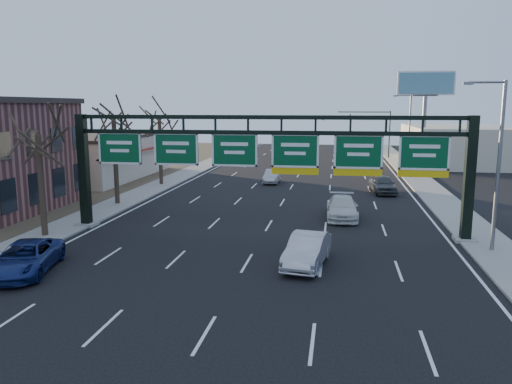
% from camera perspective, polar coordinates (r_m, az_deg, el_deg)
% --- Properties ---
extents(ground, '(160.00, 160.00, 0.00)m').
position_cam_1_polar(ground, '(23.21, -1.97, -9.61)').
color(ground, black).
rests_on(ground, ground).
extents(sidewalk_left, '(3.00, 120.00, 0.12)m').
position_cam_1_polar(sidewalk_left, '(45.50, -12.91, -0.11)').
color(sidewalk_left, gray).
rests_on(sidewalk_left, ground).
extents(sidewalk_right, '(3.00, 120.00, 0.12)m').
position_cam_1_polar(sidewalk_right, '(43.00, 20.55, -1.06)').
color(sidewalk_right, gray).
rests_on(sidewalk_right, ground).
extents(dirt_strip_left, '(21.00, 120.00, 0.06)m').
position_cam_1_polar(dirt_strip_left, '(51.36, -25.62, 0.25)').
color(dirt_strip_left, '#473D2B').
rests_on(dirt_strip_left, ground).
extents(lane_markings, '(21.60, 120.00, 0.01)m').
position_cam_1_polar(lane_markings, '(42.39, 3.33, -0.67)').
color(lane_markings, white).
rests_on(lane_markings, ground).
extents(sign_gantry, '(24.60, 1.20, 7.20)m').
position_cam_1_polar(sign_gantry, '(29.91, 1.29, 3.90)').
color(sign_gantry, black).
rests_on(sign_gantry, ground).
extents(cream_strip, '(10.90, 18.40, 4.70)m').
position_cam_1_polar(cream_strip, '(56.92, -17.70, 3.97)').
color(cream_strip, '#B9B399').
rests_on(cream_strip, ground).
extents(building_right_distant, '(12.00, 20.00, 5.00)m').
position_cam_1_polar(building_right_distant, '(73.34, 21.75, 5.06)').
color(building_right_distant, '#B9B399').
rests_on(building_right_distant, ground).
extents(tree_gantry, '(3.60, 3.60, 8.48)m').
position_cam_1_polar(tree_gantry, '(31.52, -23.81, 7.90)').
color(tree_gantry, '#31241B').
rests_on(tree_gantry, sidewalk_left).
extents(tree_mid, '(3.60, 3.60, 9.24)m').
position_cam_1_polar(tree_mid, '(40.28, -16.05, 9.65)').
color(tree_mid, '#31241B').
rests_on(tree_mid, sidewalk_left).
extents(tree_far, '(3.60, 3.60, 8.86)m').
position_cam_1_polar(tree_far, '(49.51, -11.04, 9.38)').
color(tree_far, '#31241B').
rests_on(tree_far, sidewalk_left).
extents(streetlight_near, '(2.15, 0.22, 9.00)m').
position_cam_1_polar(streetlight_near, '(28.76, 25.80, 3.59)').
color(streetlight_near, slate).
rests_on(streetlight_near, sidewalk_right).
extents(streetlight_far, '(2.15, 0.22, 9.00)m').
position_cam_1_polar(streetlight_far, '(62.05, 17.01, 6.97)').
color(streetlight_far, slate).
rests_on(streetlight_far, sidewalk_right).
extents(billboard_right, '(7.00, 0.50, 12.00)m').
position_cam_1_polar(billboard_right, '(67.30, 18.80, 10.46)').
color(billboard_right, slate).
rests_on(billboard_right, ground).
extents(traffic_signal_mast, '(10.16, 0.54, 7.00)m').
position_cam_1_polar(traffic_signal_mast, '(76.50, 10.47, 8.01)').
color(traffic_signal_mast, black).
rests_on(traffic_signal_mast, ground).
extents(car_blue_suv, '(3.53, 5.59, 1.44)m').
position_cam_1_polar(car_blue_suv, '(25.82, -24.90, -6.85)').
color(car_blue_suv, navy).
rests_on(car_blue_suv, ground).
extents(car_silver_sedan, '(2.30, 4.87, 1.54)m').
position_cam_1_polar(car_silver_sedan, '(24.62, 5.87, -6.62)').
color(car_silver_sedan, '#B4B4B9').
rests_on(car_silver_sedan, ground).
extents(car_white_wagon, '(2.19, 5.19, 1.50)m').
position_cam_1_polar(car_white_wagon, '(35.10, 9.82, -1.77)').
color(car_white_wagon, silver).
rests_on(car_white_wagon, ground).
extents(car_grey_far, '(2.47, 4.96, 1.62)m').
position_cam_1_polar(car_grey_far, '(45.97, 14.27, 0.88)').
color(car_grey_far, '#3F4245').
rests_on(car_grey_far, ground).
extents(car_silver_distant, '(1.54, 4.11, 1.34)m').
position_cam_1_polar(car_silver_distant, '(50.57, 1.90, 1.81)').
color(car_silver_distant, '#ABACB0').
rests_on(car_silver_distant, ground).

